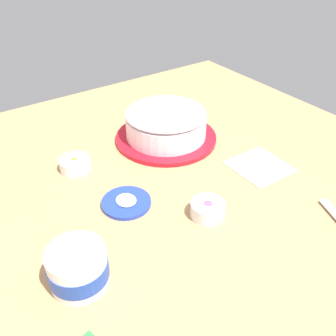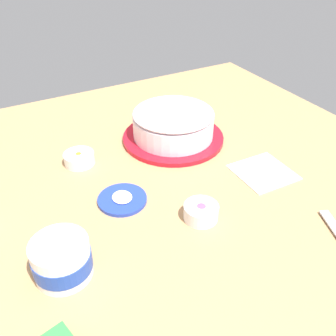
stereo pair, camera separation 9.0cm
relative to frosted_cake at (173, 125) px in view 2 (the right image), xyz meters
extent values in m
plane|color=tan|center=(0.27, -0.18, -0.05)|extent=(1.54, 1.54, 0.00)
cylinder|color=red|center=(0.00, 0.00, -0.04)|extent=(0.32, 0.32, 0.01)
cylinder|color=brown|center=(0.00, 0.00, -0.01)|extent=(0.23, 0.23, 0.06)
cylinder|color=white|center=(0.00, 0.00, 0.00)|extent=(0.25, 0.25, 0.07)
ellipsoid|color=white|center=(0.00, 0.00, 0.04)|extent=(0.25, 0.25, 0.04)
cylinder|color=white|center=(0.36, -0.46, -0.01)|extent=(0.12, 0.12, 0.08)
cylinder|color=#2347B2|center=(0.36, -0.46, -0.01)|extent=(0.12, 0.12, 0.04)
cylinder|color=white|center=(0.36, -0.46, 0.03)|extent=(0.10, 0.10, 0.01)
cylinder|color=#233DAD|center=(0.21, -0.26, -0.05)|extent=(0.12, 0.12, 0.01)
ellipsoid|color=white|center=(0.21, -0.26, -0.04)|extent=(0.06, 0.05, 0.01)
cylinder|color=white|center=(-0.01, -0.30, -0.03)|extent=(0.09, 0.09, 0.03)
cylinder|color=orange|center=(-0.01, -0.30, -0.03)|extent=(0.07, 0.07, 0.01)
ellipsoid|color=orange|center=(-0.01, -0.30, -0.03)|extent=(0.06, 0.06, 0.02)
cylinder|color=white|center=(0.35, -0.12, -0.03)|extent=(0.08, 0.08, 0.04)
cylinder|color=#B251C6|center=(0.35, -0.12, -0.03)|extent=(0.07, 0.07, 0.01)
ellipsoid|color=#B251C6|center=(0.35, -0.12, -0.02)|extent=(0.06, 0.06, 0.02)
cube|color=white|center=(0.28, 0.13, -0.05)|extent=(0.15, 0.15, 0.01)
camera|label=1|loc=(0.86, -0.59, 0.56)|focal=40.18mm
camera|label=2|loc=(0.90, -0.51, 0.56)|focal=40.18mm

